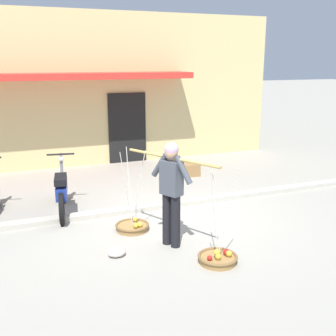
{
  "coord_description": "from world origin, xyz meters",
  "views": [
    {
      "loc": [
        -2.69,
        -6.74,
        2.91
      ],
      "look_at": [
        0.23,
        0.6,
        0.85
      ],
      "focal_mm": 44.52,
      "sensor_mm": 36.0,
      "label": 1
    }
  ],
  "objects_px": {
    "fruit_basket_left_side": "(218,258)",
    "wooden_crate": "(190,170)",
    "fruit_basket_right_side": "(132,226)",
    "motorcycle_second_in_row": "(62,191)",
    "plastic_litter_bag": "(117,252)",
    "fruit_vendor": "(171,187)"
  },
  "relations": [
    {
      "from": "fruit_basket_left_side",
      "to": "wooden_crate",
      "type": "relative_size",
      "value": 3.3
    },
    {
      "from": "fruit_basket_right_side",
      "to": "motorcycle_second_in_row",
      "type": "height_order",
      "value": "fruit_basket_right_side"
    },
    {
      "from": "plastic_litter_bag",
      "to": "wooden_crate",
      "type": "xyz_separation_m",
      "value": [
        2.94,
        3.74,
        0.09
      ]
    },
    {
      "from": "fruit_vendor",
      "to": "fruit_basket_left_side",
      "type": "relative_size",
      "value": 1.17
    },
    {
      "from": "plastic_litter_bag",
      "to": "motorcycle_second_in_row",
      "type": "bearing_deg",
      "value": 102.45
    },
    {
      "from": "fruit_vendor",
      "to": "motorcycle_second_in_row",
      "type": "relative_size",
      "value": 0.94
    },
    {
      "from": "fruit_basket_left_side",
      "to": "plastic_litter_bag",
      "type": "bearing_deg",
      "value": 150.8
    },
    {
      "from": "fruit_vendor",
      "to": "fruit_basket_right_side",
      "type": "bearing_deg",
      "value": 116.58
    },
    {
      "from": "plastic_litter_bag",
      "to": "fruit_vendor",
      "type": "bearing_deg",
      "value": 4.27
    },
    {
      "from": "fruit_basket_left_side",
      "to": "motorcycle_second_in_row",
      "type": "height_order",
      "value": "fruit_basket_left_side"
    },
    {
      "from": "fruit_vendor",
      "to": "plastic_litter_bag",
      "type": "bearing_deg",
      "value": -175.73
    },
    {
      "from": "fruit_basket_right_side",
      "to": "plastic_litter_bag",
      "type": "relative_size",
      "value": 5.18
    },
    {
      "from": "motorcycle_second_in_row",
      "to": "plastic_litter_bag",
      "type": "distance_m",
      "value": 2.3
    },
    {
      "from": "motorcycle_second_in_row",
      "to": "fruit_vendor",
      "type": "bearing_deg",
      "value": -56.58
    },
    {
      "from": "motorcycle_second_in_row",
      "to": "wooden_crate",
      "type": "relative_size",
      "value": 4.11
    },
    {
      "from": "fruit_basket_left_side",
      "to": "wooden_crate",
      "type": "height_order",
      "value": "fruit_basket_left_side"
    },
    {
      "from": "fruit_basket_right_side",
      "to": "wooden_crate",
      "type": "bearing_deg",
      "value": 49.77
    },
    {
      "from": "fruit_vendor",
      "to": "fruit_basket_right_side",
      "type": "height_order",
      "value": "fruit_vendor"
    },
    {
      "from": "fruit_basket_right_side",
      "to": "plastic_litter_bag",
      "type": "distance_m",
      "value": 1.02
    },
    {
      "from": "fruit_basket_right_side",
      "to": "plastic_litter_bag",
      "type": "xyz_separation_m",
      "value": [
        -0.52,
        -0.88,
        -0.01
      ]
    },
    {
      "from": "fruit_basket_right_side",
      "to": "fruit_basket_left_side",
      "type": "bearing_deg",
      "value": -63.33
    },
    {
      "from": "fruit_basket_left_side",
      "to": "plastic_litter_bag",
      "type": "relative_size",
      "value": 5.18
    }
  ]
}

